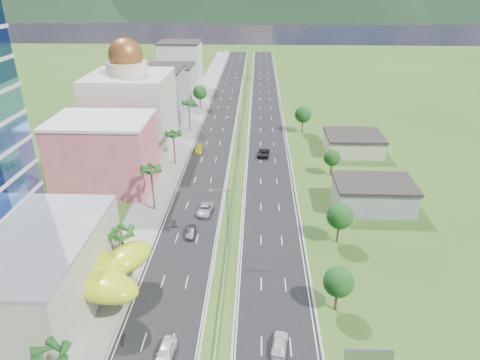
# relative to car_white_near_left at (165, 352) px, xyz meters

# --- Properties ---
(ground) EXTENTS (500.00, 500.00, 0.00)m
(ground) POSITION_rel_car_white_near_left_xyz_m (6.04, 14.24, -0.86)
(ground) COLOR #2D5119
(ground) RESTS_ON ground
(road_left) EXTENTS (11.00, 260.00, 0.04)m
(road_left) POSITION_rel_car_white_near_left_xyz_m (-1.46, 104.24, -0.84)
(road_left) COLOR black
(road_left) RESTS_ON ground
(road_right) EXTENTS (11.00, 260.00, 0.04)m
(road_right) POSITION_rel_car_white_near_left_xyz_m (13.54, 104.24, -0.84)
(road_right) COLOR black
(road_right) RESTS_ON ground
(sidewalk_left) EXTENTS (7.00, 260.00, 0.12)m
(sidewalk_left) POSITION_rel_car_white_near_left_xyz_m (-10.96, 104.24, -0.80)
(sidewalk_left) COLOR gray
(sidewalk_left) RESTS_ON ground
(median_guardrail) EXTENTS (0.10, 216.06, 0.76)m
(median_guardrail) POSITION_rel_car_white_near_left_xyz_m (6.04, 86.23, -0.24)
(median_guardrail) COLOR gray
(median_guardrail) RESTS_ON ground
(streetlight_median_b) EXTENTS (6.04, 0.25, 11.00)m
(streetlight_median_b) POSITION_rel_car_white_near_left_xyz_m (6.04, 24.24, 5.89)
(streetlight_median_b) COLOR gray
(streetlight_median_b) RESTS_ON ground
(streetlight_median_c) EXTENTS (6.04, 0.25, 11.00)m
(streetlight_median_c) POSITION_rel_car_white_near_left_xyz_m (6.04, 64.24, 5.89)
(streetlight_median_c) COLOR gray
(streetlight_median_c) RESTS_ON ground
(streetlight_median_d) EXTENTS (6.04, 0.25, 11.00)m
(streetlight_median_d) POSITION_rel_car_white_near_left_xyz_m (6.04, 109.24, 5.89)
(streetlight_median_d) COLOR gray
(streetlight_median_d) RESTS_ON ground
(streetlight_median_e) EXTENTS (6.04, 0.25, 11.00)m
(streetlight_median_e) POSITION_rel_car_white_near_left_xyz_m (6.04, 154.24, 5.89)
(streetlight_median_e) COLOR gray
(streetlight_median_e) RESTS_ON ground
(lime_canopy) EXTENTS (18.00, 15.00, 7.40)m
(lime_canopy) POSITION_rel_car_white_near_left_xyz_m (-13.96, 10.24, 4.13)
(lime_canopy) COLOR #B8D014
(lime_canopy) RESTS_ON ground
(pink_shophouse) EXTENTS (20.00, 15.00, 15.00)m
(pink_shophouse) POSITION_rel_car_white_near_left_xyz_m (-21.96, 46.24, 6.64)
(pink_shophouse) COLOR #BD4D62
(pink_shophouse) RESTS_ON ground
(domed_building) EXTENTS (20.00, 20.00, 28.70)m
(domed_building) POSITION_rel_car_white_near_left_xyz_m (-21.96, 69.24, 10.50)
(domed_building) COLOR beige
(domed_building) RESTS_ON ground
(midrise_grey) EXTENTS (16.00, 15.00, 16.00)m
(midrise_grey) POSITION_rel_car_white_near_left_xyz_m (-20.96, 94.24, 7.14)
(midrise_grey) COLOR gray
(midrise_grey) RESTS_ON ground
(midrise_beige) EXTENTS (16.00, 15.00, 13.00)m
(midrise_beige) POSITION_rel_car_white_near_left_xyz_m (-20.96, 116.24, 5.64)
(midrise_beige) COLOR #ABA28C
(midrise_beige) RESTS_ON ground
(midrise_white) EXTENTS (16.00, 15.00, 18.00)m
(midrise_white) POSITION_rel_car_white_near_left_xyz_m (-20.96, 139.24, 8.14)
(midrise_white) COLOR silver
(midrise_white) RESTS_ON ground
(shed_near) EXTENTS (15.00, 10.00, 5.00)m
(shed_near) POSITION_rel_car_white_near_left_xyz_m (34.04, 39.24, 1.64)
(shed_near) COLOR gray
(shed_near) RESTS_ON ground
(shed_far) EXTENTS (14.00, 12.00, 4.40)m
(shed_far) POSITION_rel_car_white_near_left_xyz_m (36.04, 69.24, 1.34)
(shed_far) COLOR #ABA28C
(shed_far) RESTS_ON ground
(palm_tree_a) EXTENTS (3.60, 3.60, 9.10)m
(palm_tree_a) POSITION_rel_car_white_near_left_xyz_m (-9.46, -7.76, 7.16)
(palm_tree_a) COLOR #47301C
(palm_tree_a) RESTS_ON ground
(palm_tree_b) EXTENTS (3.60, 3.60, 8.10)m
(palm_tree_b) POSITION_rel_car_white_near_left_xyz_m (-9.46, 16.24, 6.20)
(palm_tree_b) COLOR #47301C
(palm_tree_b) RESTS_ON ground
(palm_tree_c) EXTENTS (3.60, 3.60, 9.60)m
(palm_tree_c) POSITION_rel_car_white_near_left_xyz_m (-9.46, 36.24, 7.64)
(palm_tree_c) COLOR #47301C
(palm_tree_c) RESTS_ON ground
(palm_tree_d) EXTENTS (3.60, 3.60, 8.60)m
(palm_tree_d) POSITION_rel_car_white_near_left_xyz_m (-9.46, 59.24, 6.68)
(palm_tree_d) COLOR #47301C
(palm_tree_d) RESTS_ON ground
(palm_tree_e) EXTENTS (3.60, 3.60, 9.40)m
(palm_tree_e) POSITION_rel_car_white_near_left_xyz_m (-9.46, 84.24, 7.45)
(palm_tree_e) COLOR #47301C
(palm_tree_e) RESTS_ON ground
(leafy_tree_lfar) EXTENTS (4.90, 4.90, 8.05)m
(leafy_tree_lfar) POSITION_rel_car_white_near_left_xyz_m (-9.46, 109.24, 4.72)
(leafy_tree_lfar) COLOR #47301C
(leafy_tree_lfar) RESTS_ON ground
(leafy_tree_ra) EXTENTS (4.20, 4.20, 6.90)m
(leafy_tree_ra) POSITION_rel_car_white_near_left_xyz_m (22.04, 9.24, 3.92)
(leafy_tree_ra) COLOR #47301C
(leafy_tree_ra) RESTS_ON ground
(leafy_tree_rb) EXTENTS (4.55, 4.55, 7.47)m
(leafy_tree_rb) POSITION_rel_car_white_near_left_xyz_m (25.04, 26.24, 4.32)
(leafy_tree_rb) COLOR #47301C
(leafy_tree_rb) RESTS_ON ground
(leafy_tree_rc) EXTENTS (3.85, 3.85, 6.33)m
(leafy_tree_rc) POSITION_rel_car_white_near_left_xyz_m (28.04, 54.24, 3.52)
(leafy_tree_rc) COLOR #47301C
(leafy_tree_rc) RESTS_ON ground
(leafy_tree_rd) EXTENTS (4.90, 4.90, 8.05)m
(leafy_tree_rd) POSITION_rel_car_white_near_left_xyz_m (24.04, 84.24, 4.72)
(leafy_tree_rd) COLOR #47301C
(leafy_tree_rd) RESTS_ON ground
(mountain_ridge) EXTENTS (860.00, 140.00, 90.00)m
(mountain_ridge) POSITION_rel_car_white_near_left_xyz_m (66.04, 464.24, -0.86)
(mountain_ridge) COLOR black
(mountain_ridge) RESTS_ON ground
(car_white_near_left) EXTENTS (2.35, 4.95, 1.64)m
(car_white_near_left) POSITION_rel_car_white_near_left_xyz_m (0.00, 0.00, 0.00)
(car_white_near_left) COLOR white
(car_white_near_left) RESTS_ON road_left
(car_dark_left) EXTENTS (1.56, 4.25, 1.39)m
(car_dark_left) POSITION_rel_car_white_near_left_xyz_m (-0.93, 27.29, -0.12)
(car_dark_left) COLOR black
(car_dark_left) RESTS_ON road_left
(car_silver_mid_left) EXTENTS (3.16, 5.84, 1.56)m
(car_silver_mid_left) POSITION_rel_car_white_near_left_xyz_m (0.74, 35.37, -0.04)
(car_silver_mid_left) COLOR #AEB0B6
(car_silver_mid_left) RESTS_ON road_left
(car_yellow_far_left) EXTENTS (1.94, 4.73, 1.37)m
(car_yellow_far_left) POSITION_rel_car_white_near_left_xyz_m (-4.64, 67.57, -0.13)
(car_yellow_far_left) COLOR gold
(car_yellow_far_left) RESTS_ON road_left
(car_white_near_right) EXTENTS (2.52, 4.80, 1.56)m
(car_white_near_right) POSITION_rel_car_white_near_left_xyz_m (13.96, 1.91, -0.04)
(car_white_near_right) COLOR silver
(car_white_near_right) RESTS_ON road_right
(car_dark_far_right) EXTENTS (3.43, 6.22, 1.65)m
(car_dark_far_right) POSITION_rel_car_white_near_left_xyz_m (12.47, 65.72, 0.01)
(car_dark_far_right) COLOR black
(car_dark_far_right) RESTS_ON road_right
(motorcycle) EXTENTS (0.88, 2.06, 1.28)m
(motorcycle) POSITION_rel_car_white_near_left_xyz_m (-5.82, 2.23, -0.18)
(motorcycle) COLOR black
(motorcycle) RESTS_ON road_left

